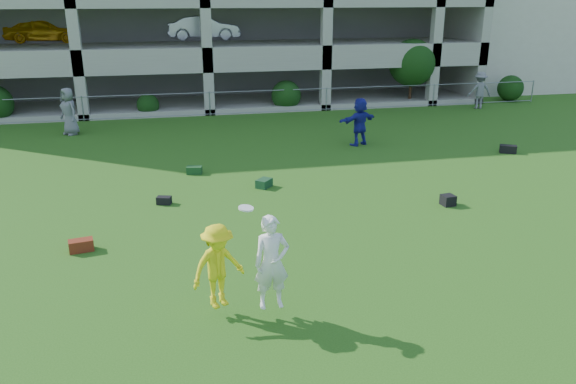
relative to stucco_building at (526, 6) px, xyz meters
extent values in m
plane|color=#235114|center=(-23.00, -28.00, -5.00)|extent=(100.00, 100.00, 0.00)
cube|color=beige|center=(0.00, 0.00, 0.00)|extent=(16.00, 14.00, 10.00)
imported|color=slate|center=(-29.19, -11.74, -4.00)|extent=(1.11, 1.16, 2.00)
imported|color=#202295|center=(-17.68, -16.11, -4.05)|extent=(1.84, 1.17, 1.89)
imported|color=slate|center=(-8.96, -10.12, -4.04)|extent=(1.32, 0.86, 1.92)
cube|color=#5E1C10|center=(-27.30, -24.14, -4.86)|extent=(0.59, 0.39, 0.28)
cube|color=black|center=(-25.37, -21.35, -4.89)|extent=(0.46, 0.36, 0.22)
cube|color=#12331E|center=(-22.31, -20.49, -4.87)|extent=(0.59, 0.61, 0.26)
cube|color=black|center=(-17.46, -23.18, -4.85)|extent=(0.39, 0.39, 0.30)
cube|color=black|center=(-12.53, -18.48, -4.85)|extent=(0.67, 0.54, 0.30)
cube|color=#153C1A|center=(-24.35, -18.60, -4.88)|extent=(0.55, 0.39, 0.25)
imported|color=yellow|center=(-24.41, -27.65, -3.98)|extent=(1.20, 0.98, 1.62)
imported|color=white|center=(-23.46, -27.90, -3.88)|extent=(0.66, 0.45, 1.78)
cylinder|color=white|center=(-23.88, -27.77, -2.85)|extent=(0.27, 0.27, 0.08)
cube|color=#9E998C|center=(-23.00, -2.00, -4.85)|extent=(30.00, 14.00, 0.30)
cube|color=#9E998C|center=(-23.00, -2.00, -1.85)|extent=(30.00, 14.00, 0.30)
cube|color=#9E998C|center=(-23.00, -8.85, -2.45)|extent=(30.00, 0.30, 0.90)
imported|color=#FFAD0D|center=(-31.19, -4.00, -1.04)|extent=(3.94, 1.74, 1.32)
imported|color=silver|center=(-22.76, -4.00, -1.04)|extent=(4.03, 1.46, 1.32)
cylinder|color=gray|center=(-29.00, -9.00, -4.40)|extent=(0.06, 0.06, 1.20)
cylinder|color=gray|center=(-23.00, -9.00, -4.40)|extent=(0.06, 0.06, 1.20)
cylinder|color=gray|center=(-17.00, -9.00, -4.40)|extent=(0.06, 0.06, 1.20)
cylinder|color=gray|center=(-11.00, -9.00, -4.40)|extent=(0.06, 0.06, 1.20)
cylinder|color=gray|center=(-5.00, -9.00, -4.40)|extent=(0.06, 0.06, 1.20)
cylinder|color=gray|center=(-23.00, -9.00, -3.85)|extent=(36.00, 0.04, 0.04)
cylinder|color=gray|center=(-23.00, -9.00, -4.92)|extent=(36.00, 0.04, 0.04)
sphere|color=#163D11|center=(-26.00, -8.40, -4.45)|extent=(1.10, 1.10, 1.10)
sphere|color=#163D11|center=(-19.00, -8.40, -4.23)|extent=(1.54, 1.54, 1.54)
cylinder|color=#382314|center=(-12.00, -8.20, -4.02)|extent=(0.16, 0.16, 1.96)
sphere|color=#163D11|center=(-12.00, -8.20, -2.76)|extent=(2.52, 2.52, 2.52)
sphere|color=#163D11|center=(-6.00, -8.40, -4.29)|extent=(1.43, 1.43, 1.43)
camera|label=1|loc=(-25.12, -36.86, 0.65)|focal=35.00mm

